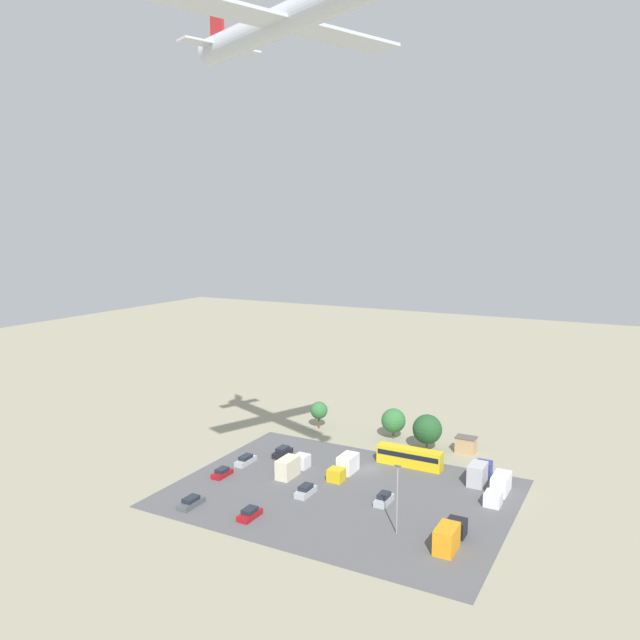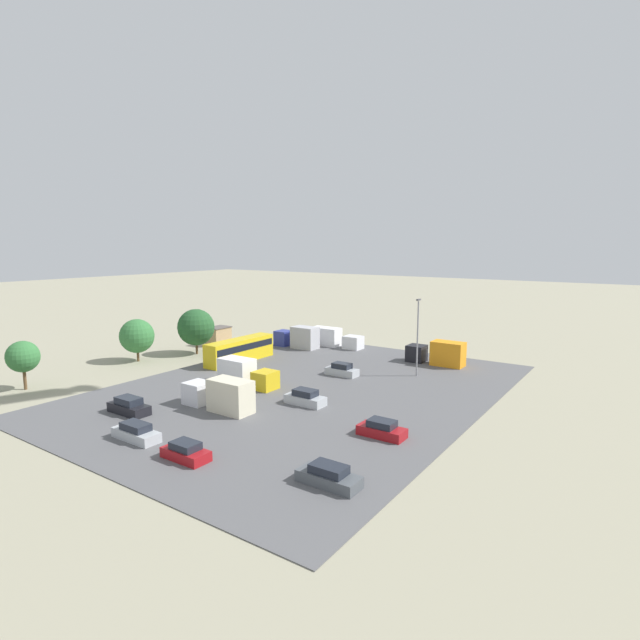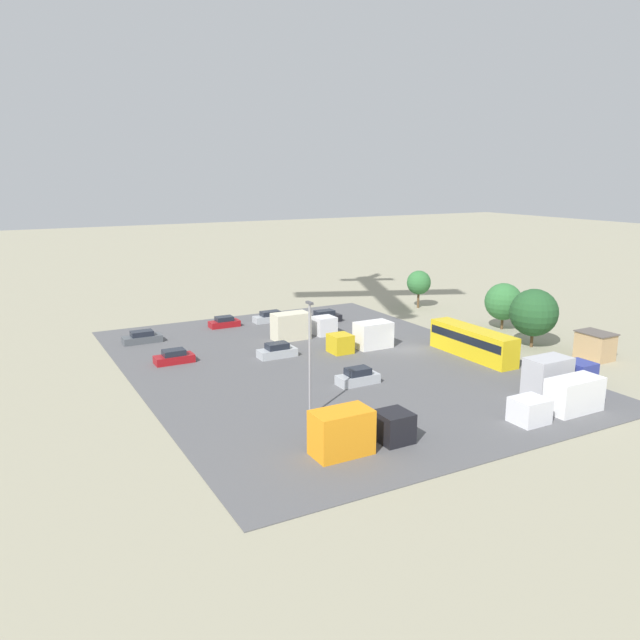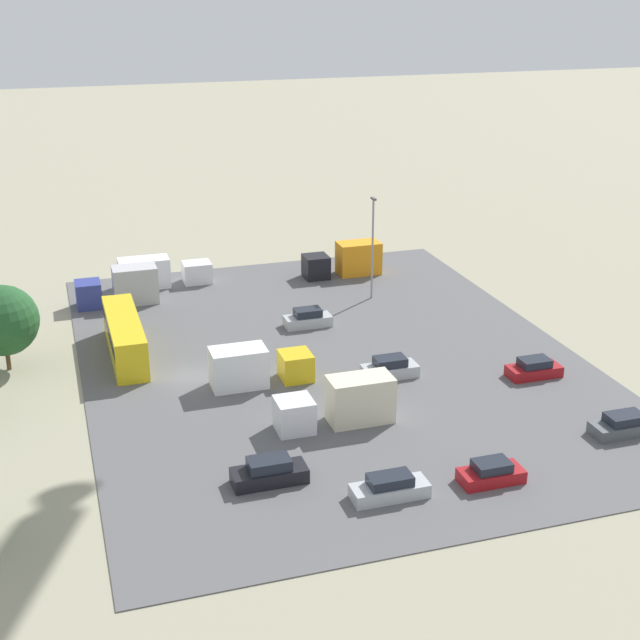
{
  "view_description": "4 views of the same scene",
  "coord_description": "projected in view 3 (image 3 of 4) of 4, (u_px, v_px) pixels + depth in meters",
  "views": [
    {
      "loc": [
        -42.0,
        97.35,
        42.72
      ],
      "look_at": [
        -3.14,
        24.99,
        30.3
      ],
      "focal_mm": 35.0,
      "sensor_mm": 36.0,
      "label": 1
    },
    {
      "loc": [
        45.83,
        45.33,
        16.89
      ],
      "look_at": [
        -4.16,
        10.96,
        7.66
      ],
      "focal_mm": 28.0,
      "sensor_mm": 36.0,
      "label": 2
    },
    {
      "loc": [
        -56.86,
        43.29,
        20.24
      ],
      "look_at": [
        -5.59,
        15.3,
        6.51
      ],
      "focal_mm": 35.0,
      "sensor_mm": 36.0,
      "label": 3
    },
    {
      "loc": [
        63.82,
        -9.15,
        29.73
      ],
      "look_at": [
        2.66,
        10.07,
        4.67
      ],
      "focal_mm": 50.0,
      "sensor_mm": 36.0,
      "label": 4
    }
  ],
  "objects": [
    {
      "name": "shed_building",
      "position": [
        595.0,
        346.0,
        69.53
      ],
      "size": [
        3.89,
        2.89,
        3.08
      ],
      "color": "tan",
      "rests_on": "ground"
    },
    {
      "name": "tree_near_shed",
      "position": [
        534.0,
        313.0,
        73.73
      ],
      "size": [
        5.65,
        5.65,
        7.04
      ],
      "color": "brown",
      "rests_on": "ground"
    },
    {
      "name": "tree_apron_mid",
      "position": [
        503.0,
        302.0,
        82.4
      ],
      "size": [
        4.92,
        4.92,
        6.21
      ],
      "color": "brown",
      "rests_on": "ground"
    },
    {
      "name": "parked_truck_2",
      "position": [
        557.0,
        376.0,
        58.7
      ],
      "size": [
        2.59,
        7.67,
        3.55
      ],
      "rotation": [
        0.0,
        0.0,
        3.14
      ],
      "color": "navy",
      "rests_on": "ground"
    },
    {
      "name": "tree_apron_far",
      "position": [
        419.0,
        283.0,
        95.65
      ],
      "size": [
        3.68,
        3.68,
        5.8
      ],
      "color": "brown",
      "rests_on": "ground"
    },
    {
      "name": "parked_car_3",
      "position": [
        142.0,
        338.0,
        76.17
      ],
      "size": [
        1.9,
        4.66,
        1.48
      ],
      "rotation": [
        0.0,
        0.0,
        3.14
      ],
      "color": "#4C5156",
      "rests_on": "ground"
    },
    {
      "name": "parked_car_0",
      "position": [
        174.0,
        357.0,
        68.02
      ],
      "size": [
        1.91,
        4.23,
        1.49
      ],
      "color": "maroon",
      "rests_on": "ground"
    },
    {
      "name": "ground_plane",
      "position": [
        411.0,
        350.0,
        73.4
      ],
      "size": [
        400.0,
        400.0,
        0.0
      ],
      "primitive_type": "plane",
      "color": "gray"
    },
    {
      "name": "parked_car_4",
      "position": [
        270.0,
        317.0,
        86.98
      ],
      "size": [
        1.76,
        4.77,
        1.51
      ],
      "rotation": [
        0.0,
        0.0,
        3.14
      ],
      "color": "#ADB2B7",
      "rests_on": "ground"
    },
    {
      "name": "light_pole_lot_centre",
      "position": [
        310.0,
        355.0,
        51.86
      ],
      "size": [
        0.9,
        0.28,
        9.98
      ],
      "color": "gray",
      "rests_on": "ground"
    },
    {
      "name": "parked_truck_4",
      "position": [
        562.0,
        399.0,
        53.31
      ],
      "size": [
        2.48,
        9.25,
        3.0
      ],
      "color": "silver",
      "rests_on": "ground"
    },
    {
      "name": "parking_lot_surface",
      "position": [
        324.0,
        364.0,
        67.89
      ],
      "size": [
        53.0,
        39.78,
        0.08
      ],
      "color": "#565659",
      "rests_on": "ground"
    },
    {
      "name": "parked_car_6",
      "position": [
        224.0,
        322.0,
        84.07
      ],
      "size": [
        1.86,
        4.04,
        1.43
      ],
      "color": "maroon",
      "rests_on": "ground"
    },
    {
      "name": "parked_car_1",
      "position": [
        358.0,
        377.0,
        61.18
      ],
      "size": [
        1.84,
        4.22,
        1.64
      ],
      "rotation": [
        0.0,
        0.0,
        3.14
      ],
      "color": "#ADB2B7",
      "rests_on": "ground"
    },
    {
      "name": "parked_truck_3",
      "position": [
        357.0,
        431.0,
        46.27
      ],
      "size": [
        2.56,
        8.13,
        3.4
      ],
      "rotation": [
        0.0,
        0.0,
        3.14
      ],
      "color": "black",
      "rests_on": "ground"
    },
    {
      "name": "parked_car_2",
      "position": [
        324.0,
        317.0,
        86.75
      ],
      "size": [
        1.91,
        4.71,
        1.66
      ],
      "rotation": [
        0.0,
        0.0,
        3.14
      ],
      "color": "black",
      "rests_on": "ground"
    },
    {
      "name": "parked_truck_1",
      "position": [
        300.0,
        326.0,
        78.19
      ],
      "size": [
        2.45,
        8.38,
        3.34
      ],
      "rotation": [
        0.0,
        0.0,
        3.14
      ],
      "color": "silver",
      "rests_on": "ground"
    },
    {
      "name": "parked_car_5",
      "position": [
        277.0,
        351.0,
        70.19
      ],
      "size": [
        1.88,
        4.37,
        1.63
      ],
      "rotation": [
        0.0,
        0.0,
        3.14
      ],
      "color": "#ADB2B7",
      "rests_on": "ground"
    },
    {
      "name": "parked_truck_0",
      "position": [
        364.0,
        337.0,
        73.3
      ],
      "size": [
        2.56,
        7.87,
        3.08
      ],
      "color": "gold",
      "rests_on": "ground"
    },
    {
      "name": "bus",
      "position": [
        473.0,
        341.0,
        70.04
      ],
      "size": [
        11.84,
        2.57,
        3.31
      ],
      "rotation": [
        0.0,
        0.0,
        1.57
      ],
      "color": "gold",
      "rests_on": "ground"
    }
  ]
}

